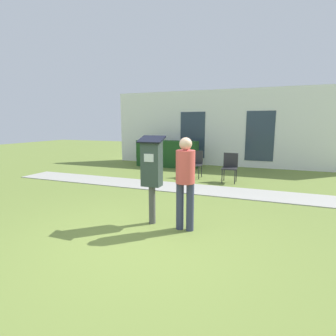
# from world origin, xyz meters

# --- Properties ---
(ground_plane) EXTENTS (40.00, 40.00, 0.00)m
(ground_plane) POSITION_xyz_m (0.00, 0.00, 0.00)
(ground_plane) COLOR olive
(sidewalk) EXTENTS (12.00, 1.10, 0.02)m
(sidewalk) POSITION_xyz_m (0.00, 3.45, 0.01)
(sidewalk) COLOR #A3A099
(sidewalk) RESTS_ON ground
(building_facade) EXTENTS (10.00, 0.26, 3.20)m
(building_facade) POSITION_xyz_m (0.00, 7.92, 1.60)
(building_facade) COLOR white
(building_facade) RESTS_ON ground
(parking_meter) EXTENTS (0.44, 0.31, 1.59)m
(parking_meter) POSITION_xyz_m (-0.15, 0.75, 1.02)
(parking_meter) COLOR #4C4C4C
(parking_meter) RESTS_ON ground
(person_standing) EXTENTS (0.32, 0.32, 1.58)m
(person_standing) POSITION_xyz_m (0.49, 0.69, 0.93)
(person_standing) COLOR #333851
(person_standing) RESTS_ON ground
(outdoor_chair_left) EXTENTS (0.44, 0.44, 0.90)m
(outdoor_chair_left) POSITION_xyz_m (-0.51, 5.04, 0.53)
(outdoor_chair_left) COLOR #262628
(outdoor_chair_left) RESTS_ON ground
(outdoor_chair_middle) EXTENTS (0.44, 0.44, 0.90)m
(outdoor_chair_middle) POSITION_xyz_m (0.68, 4.77, 0.53)
(outdoor_chair_middle) COLOR #262628
(outdoor_chair_middle) RESTS_ON ground
(hedge_row) EXTENTS (2.58, 0.60, 1.10)m
(hedge_row) POSITION_xyz_m (-2.21, 6.77, 0.55)
(hedge_row) COLOR #1E471E
(hedge_row) RESTS_ON ground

